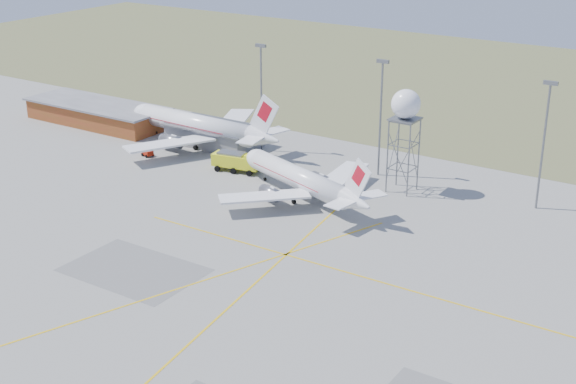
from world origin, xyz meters
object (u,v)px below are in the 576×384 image
Objects in this scene: airliner_main at (301,180)px; airliner_far at (199,126)px; fire_truck at (238,162)px; baggage_tug at (147,153)px; radar_tower at (404,135)px.

airliner_main is 0.82× the size of airliner_far.
airliner_far is 17.69m from fire_truck.
airliner_main is 12.61× the size of baggage_tug.
radar_tower reaches higher than baggage_tug.
airliner_far is at bearing 84.28° from baggage_tug.
fire_truck is at bearing 21.60° from baggage_tug.
fire_truck is at bearing 3.37° from airliner_main.
radar_tower is at bearing -115.17° from airliner_main.
radar_tower reaches higher than airliner_far.
radar_tower is 1.87× the size of fire_truck.
fire_truck is (15.51, -8.24, -2.14)m from airliner_far.
radar_tower is (12.10, 12.14, 6.45)m from airliner_main.
airliner_main is at bearing 160.28° from airliner_far.
airliner_main is 1.76× the size of radar_tower.
airliner_main is 35.91m from baggage_tug.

